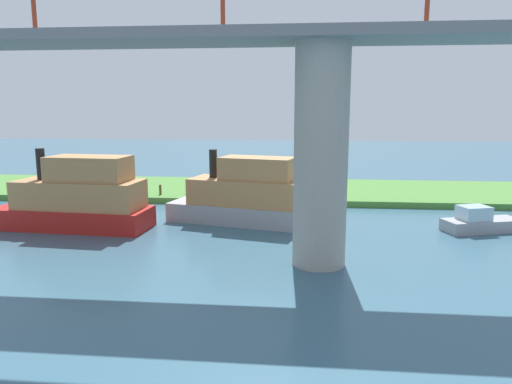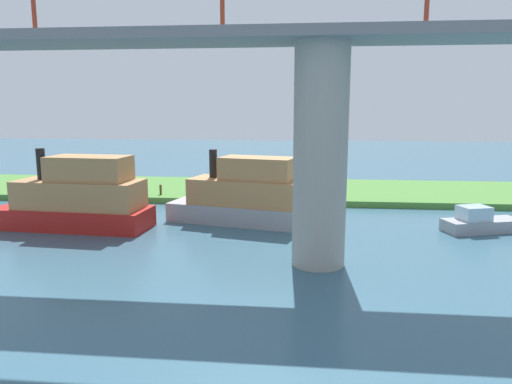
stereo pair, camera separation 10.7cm
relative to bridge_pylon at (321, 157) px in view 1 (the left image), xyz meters
name	(u,v)px [view 1 (the left image)]	position (x,y,z in m)	size (l,w,h in m)	color
ground_plane	(274,206)	(3.14, -14.30, -5.42)	(160.00, 160.00, 0.00)	#386075
grassy_bank	(278,190)	(3.14, -20.30, -5.17)	(80.00, 12.00, 0.50)	#4C8438
bridge_pylon	(321,157)	(0.00, 0.00, 0.00)	(2.63, 2.63, 10.83)	#9E998E
bridge_span	(324,30)	(0.00, -0.02, 5.91)	(71.29, 4.30, 3.25)	slate
person_on_bank	(209,185)	(8.90, -16.81, -4.22)	(0.39, 0.39, 1.39)	#2D334C
mooring_post	(160,190)	(12.92, -15.76, -4.50)	(0.20, 0.20, 0.84)	brown
houseboat_blue	(244,196)	(4.81, -8.48, -3.58)	(10.22, 5.45, 4.97)	#99999E
pontoon_yellow	(480,222)	(-10.45, -7.59, -4.82)	(5.29, 3.19, 1.66)	#99999E
motorboat_white	(77,199)	(15.48, -5.92, -3.49)	(10.39, 4.13, 5.20)	red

